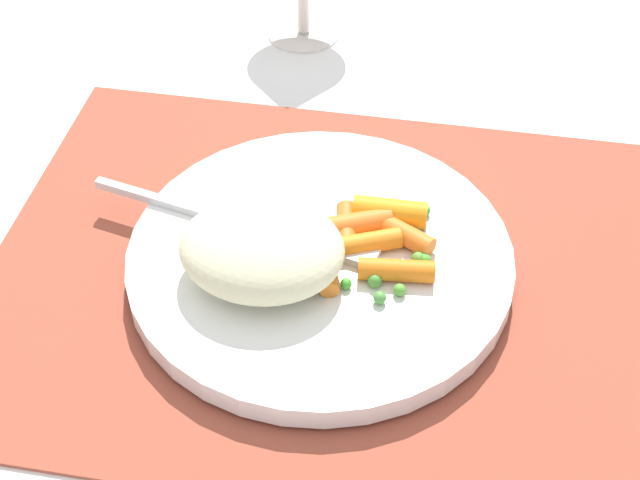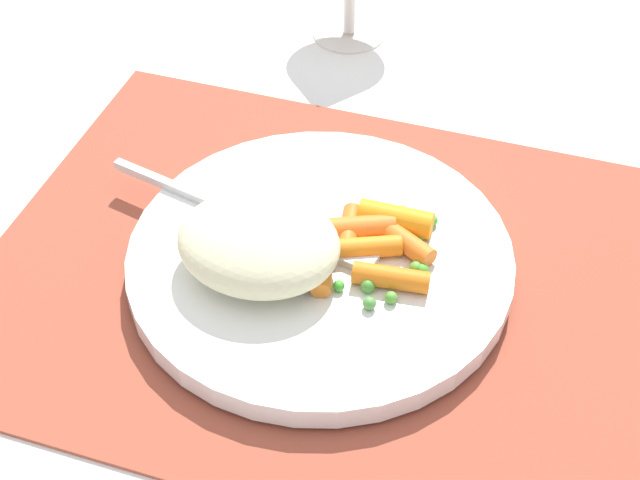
# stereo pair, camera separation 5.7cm
# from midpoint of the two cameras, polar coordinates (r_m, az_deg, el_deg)

# --- Properties ---
(ground_plane) EXTENTS (2.40, 2.40, 0.00)m
(ground_plane) POSITION_cam_midpoint_polar(r_m,az_deg,el_deg) (0.61, -2.69, -2.26)
(ground_plane) COLOR white
(placemat) EXTENTS (0.43, 0.34, 0.01)m
(placemat) POSITION_cam_midpoint_polar(r_m,az_deg,el_deg) (0.61, -2.70, -2.07)
(placemat) COLOR #9E4733
(placemat) RESTS_ON ground_plane
(plate) EXTENTS (0.25, 0.25, 0.02)m
(plate) POSITION_cam_midpoint_polar(r_m,az_deg,el_deg) (0.60, -2.73, -1.35)
(plate) COLOR white
(plate) RESTS_ON placemat
(rice_mound) EXTENTS (0.10, 0.09, 0.04)m
(rice_mound) POSITION_cam_midpoint_polar(r_m,az_deg,el_deg) (0.57, -6.45, -0.66)
(rice_mound) COLOR beige
(rice_mound) RESTS_ON plate
(carrot_portion) EXTENTS (0.09, 0.08, 0.02)m
(carrot_portion) POSITION_cam_midpoint_polar(r_m,az_deg,el_deg) (0.59, 0.41, 0.20)
(carrot_portion) COLOR orange
(carrot_portion) RESTS_ON plate
(pea_scatter) EXTENTS (0.09, 0.09, 0.01)m
(pea_scatter) POSITION_cam_midpoint_polar(r_m,az_deg,el_deg) (0.59, 0.75, -1.10)
(pea_scatter) COLOR #559833
(pea_scatter) RESTS_ON plate
(fork) EXTENTS (0.20, 0.06, 0.01)m
(fork) POSITION_cam_midpoint_polar(r_m,az_deg,el_deg) (0.61, -6.40, 0.48)
(fork) COLOR silver
(fork) RESTS_ON plate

